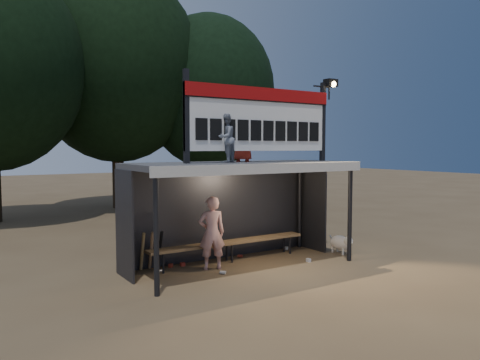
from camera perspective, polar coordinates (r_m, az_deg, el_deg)
name	(u,v)px	position (r m, az deg, el deg)	size (l,w,h in m)	color
ground	(242,267)	(10.56, 0.27, -10.51)	(80.00, 80.00, 0.00)	brown
player	(212,233)	(10.22, -3.46, -6.44)	(0.58, 0.38, 1.59)	silver
child_a	(225,138)	(9.98, -1.80, 5.12)	(0.51, 0.39, 1.04)	gray
child_b	(243,138)	(10.60, 0.35, 5.16)	(0.53, 0.34, 1.08)	#AB291A
dugout_shelter	(236,183)	(10.46, -0.46, -0.39)	(5.10, 2.08, 2.32)	#3C3C3F
scoreboard_assembly	(263,117)	(10.55, 2.86, 7.68)	(4.10, 0.27, 1.99)	black
bench	(229,243)	(10.92, -1.32, -7.70)	(4.00, 0.35, 0.48)	olive
tree_mid	(116,66)	(21.41, -14.85, 13.33)	(7.22, 7.22, 10.36)	#322316
tree_right	(209,92)	(21.95, -3.82, 10.64)	(6.08, 6.08, 8.72)	black
dog	(341,243)	(12.00, 12.23, -7.47)	(0.36, 0.81, 0.49)	silver
bats	(151,250)	(10.36, -10.77, -8.43)	(0.47, 0.33, 0.84)	#9F7E4A
litter	(227,262)	(10.82, -1.55, -9.94)	(3.78, 1.40, 0.08)	#A82E1C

